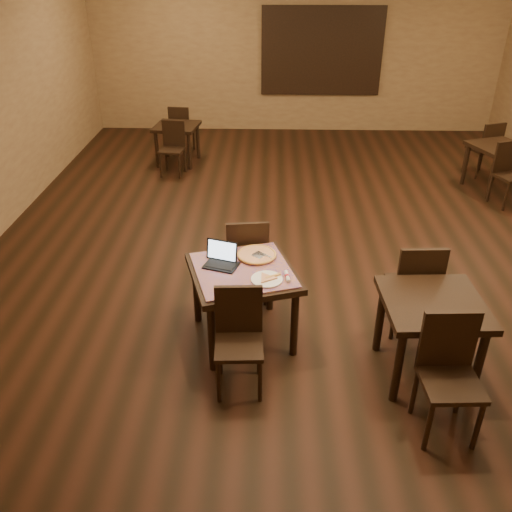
{
  "coord_description": "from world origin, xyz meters",
  "views": [
    {
      "loc": [
        -0.46,
        -6.12,
        3.31
      ],
      "look_at": [
        -0.58,
        -1.83,
        0.85
      ],
      "focal_mm": 38.0,
      "sensor_mm": 36.0,
      "label": 1
    }
  ],
  "objects_px": {
    "other_table_a_chair_near": "(508,170)",
    "other_table_b": "(177,132)",
    "other_table_a_chair_far": "(487,146)",
    "other_table_b_chair_far": "(181,127)",
    "other_table_a": "(498,153)",
    "tiled_table": "(243,279)",
    "pizza_pan": "(257,256)",
    "laptop": "(222,258)",
    "other_table_c_chair_far": "(415,284)",
    "chair_main_near": "(239,333)",
    "other_table_c": "(432,314)",
    "chair_main_far": "(247,256)",
    "other_table_b_chair_near": "(173,145)",
    "other_table_c_chair_near": "(449,368)"
  },
  "relations": [
    {
      "from": "other_table_c",
      "to": "other_table_c_chair_near",
      "type": "bearing_deg",
      "value": -93.33
    },
    {
      "from": "other_table_b",
      "to": "tiled_table",
      "type": "bearing_deg",
      "value": -66.94
    },
    {
      "from": "other_table_b",
      "to": "other_table_c",
      "type": "xyz_separation_m",
      "value": [
        2.99,
        -5.34,
        0.08
      ]
    },
    {
      "from": "tiled_table",
      "to": "other_table_c_chair_far",
      "type": "xyz_separation_m",
      "value": [
        1.61,
        0.11,
        -0.1
      ]
    },
    {
      "from": "other_table_a_chair_near",
      "to": "other_table_b",
      "type": "height_order",
      "value": "other_table_a_chair_near"
    },
    {
      "from": "chair_main_far",
      "to": "other_table_c",
      "type": "distance_m",
      "value": 1.93
    },
    {
      "from": "chair_main_near",
      "to": "other_table_a_chair_far",
      "type": "bearing_deg",
      "value": 50.34
    },
    {
      "from": "laptop",
      "to": "other_table_c",
      "type": "relative_size",
      "value": 0.41
    },
    {
      "from": "tiled_table",
      "to": "other_table_a_chair_far",
      "type": "height_order",
      "value": "other_table_a_chair_far"
    },
    {
      "from": "other_table_a_chair_far",
      "to": "other_table_b_chair_far",
      "type": "distance_m",
      "value": 5.21
    },
    {
      "from": "other_table_b_chair_near",
      "to": "tiled_table",
      "type": "bearing_deg",
      "value": -65.33
    },
    {
      "from": "other_table_a_chair_near",
      "to": "other_table_b",
      "type": "relative_size",
      "value": 1.14
    },
    {
      "from": "chair_main_far",
      "to": "other_table_a_chair_near",
      "type": "bearing_deg",
      "value": -150.91
    },
    {
      "from": "pizza_pan",
      "to": "tiled_table",
      "type": "bearing_deg",
      "value": -116.57
    },
    {
      "from": "other_table_b_chair_near",
      "to": "chair_main_near",
      "type": "bearing_deg",
      "value": -67.43
    },
    {
      "from": "laptop",
      "to": "other_table_a",
      "type": "height_order",
      "value": "laptop"
    },
    {
      "from": "other_table_a",
      "to": "other_table_c",
      "type": "xyz_separation_m",
      "value": [
        -2.09,
        -4.3,
        0.06
      ]
    },
    {
      "from": "tiled_table",
      "to": "chair_main_far",
      "type": "bearing_deg",
      "value": 71.81
    },
    {
      "from": "other_table_a_chair_near",
      "to": "other_table_c_chair_far",
      "type": "xyz_separation_m",
      "value": [
        -2.06,
        -3.19,
        0.05
      ]
    },
    {
      "from": "other_table_b",
      "to": "other_table_b_chair_near",
      "type": "distance_m",
      "value": 0.51
    },
    {
      "from": "other_table_b",
      "to": "other_table_a_chair_far",
      "type": "bearing_deg",
      "value": 1.56
    },
    {
      "from": "tiled_table",
      "to": "other_table_a_chair_far",
      "type": "bearing_deg",
      "value": 32.35
    },
    {
      "from": "laptop",
      "to": "other_table_c_chair_far",
      "type": "xyz_separation_m",
      "value": [
        1.81,
        0.01,
        -0.25
      ]
    },
    {
      "from": "chair_main_near",
      "to": "laptop",
      "type": "bearing_deg",
      "value": 102.4
    },
    {
      "from": "other_table_b_chair_near",
      "to": "other_table_b_chair_far",
      "type": "relative_size",
      "value": 1.0
    },
    {
      "from": "other_table_b_chair_far",
      "to": "chair_main_far",
      "type": "bearing_deg",
      "value": 113.63
    },
    {
      "from": "other_table_c_chair_near",
      "to": "other_table_c_chair_far",
      "type": "relative_size",
      "value": 1.0
    },
    {
      "from": "other_table_a_chair_near",
      "to": "other_table_c",
      "type": "xyz_separation_m",
      "value": [
        -2.06,
        -3.77,
        0.13
      ]
    },
    {
      "from": "other_table_c",
      "to": "pizza_pan",
      "type": "bearing_deg",
      "value": 151.63
    },
    {
      "from": "tiled_table",
      "to": "other_table_a",
      "type": "height_order",
      "value": "tiled_table"
    },
    {
      "from": "other_table_b",
      "to": "other_table_a",
      "type": "bearing_deg",
      "value": -4.35
    },
    {
      "from": "other_table_c",
      "to": "other_table_b_chair_far",
      "type": "bearing_deg",
      "value": 114.25
    },
    {
      "from": "other_table_a_chair_far",
      "to": "other_table_c_chair_far",
      "type": "distance_m",
      "value": 4.75
    },
    {
      "from": "tiled_table",
      "to": "chair_main_near",
      "type": "distance_m",
      "value": 0.64
    },
    {
      "from": "other_table_b_chair_far",
      "to": "other_table_c_chair_near",
      "type": "height_order",
      "value": "other_table_c_chair_near"
    },
    {
      "from": "pizza_pan",
      "to": "other_table_b",
      "type": "bearing_deg",
      "value": 107.96
    },
    {
      "from": "chair_main_near",
      "to": "other_table_b",
      "type": "xyz_separation_m",
      "value": [
        -1.38,
        5.49,
        0.04
      ]
    },
    {
      "from": "chair_main_near",
      "to": "other_table_c",
      "type": "relative_size",
      "value": 1.06
    },
    {
      "from": "chair_main_near",
      "to": "other_table_b",
      "type": "relative_size",
      "value": 1.15
    },
    {
      "from": "other_table_c_chair_near",
      "to": "other_table_a",
      "type": "bearing_deg",
      "value": 63.87
    },
    {
      "from": "chair_main_near",
      "to": "other_table_b_chair_far",
      "type": "bearing_deg",
      "value": 100.15
    },
    {
      "from": "chair_main_near",
      "to": "other_table_b_chair_far",
      "type": "relative_size",
      "value": 1.06
    },
    {
      "from": "chair_main_near",
      "to": "other_table_c",
      "type": "xyz_separation_m",
      "value": [
        1.61,
        0.15,
        0.12
      ]
    },
    {
      "from": "other_table_c",
      "to": "other_table_c_chair_near",
      "type": "distance_m",
      "value": 0.59
    },
    {
      "from": "other_table_c",
      "to": "other_table_a_chair_far",
      "type": "bearing_deg",
      "value": 63.44
    },
    {
      "from": "other_table_a",
      "to": "other_table_b_chair_far",
      "type": "xyz_separation_m",
      "value": [
        -5.09,
        1.54,
        -0.09
      ]
    },
    {
      "from": "pizza_pan",
      "to": "other_table_a_chair_far",
      "type": "relative_size",
      "value": 0.37
    },
    {
      "from": "other_table_a_chair_near",
      "to": "other_table_a_chair_far",
      "type": "height_order",
      "value": "same"
    },
    {
      "from": "chair_main_far",
      "to": "other_table_c",
      "type": "xyz_separation_m",
      "value": [
        1.6,
        -1.08,
        0.09
      ]
    },
    {
      "from": "pizza_pan",
      "to": "other_table_c",
      "type": "bearing_deg",
      "value": -25.48
    }
  ]
}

